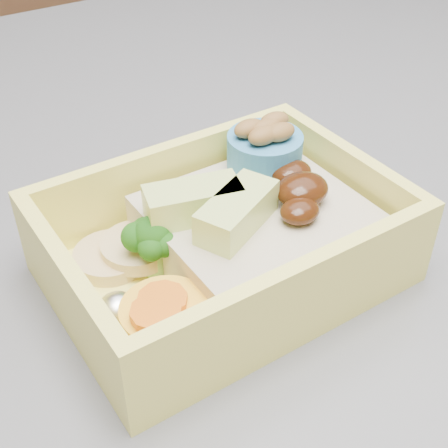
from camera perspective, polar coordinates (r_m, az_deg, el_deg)
bento_box at (r=0.39m, az=0.62°, el=-1.11°), size 0.21×0.15×0.08m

